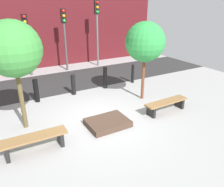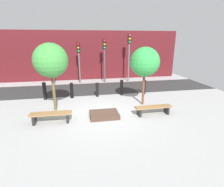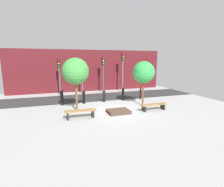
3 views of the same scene
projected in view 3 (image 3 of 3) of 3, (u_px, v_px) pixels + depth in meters
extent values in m
plane|color=#A1A1A1|center=(116.00, 111.00, 11.35)|extent=(18.00, 18.00, 0.00)
cube|color=#2E2E2E|center=(98.00, 97.00, 15.66)|extent=(18.00, 3.36, 0.01)
cube|color=#511419|center=(90.00, 71.00, 18.56)|extent=(16.20, 0.50, 4.31)
cube|color=black|center=(68.00, 116.00, 9.74)|extent=(0.11, 0.45, 0.41)
cube|color=black|center=(93.00, 113.00, 10.16)|extent=(0.11, 0.45, 0.41)
cube|color=olive|center=(80.00, 111.00, 9.91)|extent=(1.79, 0.49, 0.06)
cube|color=black|center=(144.00, 109.00, 11.23)|extent=(0.11, 0.41, 0.37)
cube|color=black|center=(163.00, 107.00, 11.72)|extent=(0.11, 0.41, 0.37)
cube|color=olive|center=(154.00, 104.00, 11.43)|extent=(1.81, 0.45, 0.06)
cube|color=#483428|center=(118.00, 111.00, 10.91)|extent=(1.35, 1.03, 0.20)
cylinder|color=brown|center=(76.00, 95.00, 11.15)|extent=(0.14, 0.14, 2.12)
sphere|color=#3E913E|center=(76.00, 71.00, 10.86)|extent=(1.67, 1.67, 1.67)
cylinder|color=brown|center=(143.00, 92.00, 12.68)|extent=(0.12, 0.12, 1.97)
sphere|color=green|center=(144.00, 72.00, 12.42)|extent=(1.58, 1.58, 1.58)
cylinder|color=black|center=(62.00, 98.00, 12.75)|extent=(0.22, 0.22, 1.07)
cylinder|color=black|center=(84.00, 97.00, 13.27)|extent=(0.20, 0.20, 0.97)
cylinder|color=black|center=(104.00, 96.00, 13.78)|extent=(0.19, 0.19, 0.91)
cylinder|color=black|center=(123.00, 94.00, 14.28)|extent=(0.19, 0.19, 1.03)
cylinder|color=black|center=(140.00, 93.00, 14.80)|extent=(0.15, 0.15, 0.94)
cylinder|color=#525252|center=(59.00, 78.00, 16.18)|extent=(0.12, 0.12, 3.34)
cube|color=black|center=(59.00, 64.00, 15.94)|extent=(0.28, 0.16, 0.78)
sphere|color=red|center=(59.00, 61.00, 15.79)|extent=(0.17, 0.17, 0.17)
sphere|color=orange|center=(59.00, 64.00, 15.84)|extent=(0.17, 0.17, 0.17)
sphere|color=green|center=(59.00, 66.00, 15.89)|extent=(0.17, 0.17, 0.17)
cylinder|color=#5B5B5B|center=(82.00, 77.00, 16.86)|extent=(0.12, 0.12, 3.31)
cube|color=black|center=(82.00, 64.00, 16.62)|extent=(0.28, 0.16, 0.78)
sphere|color=red|center=(82.00, 61.00, 16.47)|extent=(0.17, 0.17, 0.17)
sphere|color=orange|center=(82.00, 64.00, 16.52)|extent=(0.17, 0.17, 0.17)
sphere|color=green|center=(82.00, 67.00, 16.57)|extent=(0.17, 0.17, 0.17)
cylinder|color=#474747|center=(103.00, 75.00, 17.50)|extent=(0.12, 0.12, 3.55)
cube|color=black|center=(103.00, 61.00, 17.24)|extent=(0.28, 0.16, 0.78)
sphere|color=red|center=(103.00, 58.00, 17.09)|extent=(0.17, 0.17, 0.17)
sphere|color=orange|center=(103.00, 61.00, 17.14)|extent=(0.17, 0.17, 0.17)
sphere|color=green|center=(103.00, 64.00, 17.19)|extent=(0.17, 0.17, 0.17)
cylinder|color=#606060|center=(123.00, 72.00, 18.13)|extent=(0.12, 0.12, 3.99)
cube|color=black|center=(123.00, 57.00, 17.83)|extent=(0.28, 0.16, 0.78)
sphere|color=red|center=(123.00, 54.00, 17.68)|extent=(0.17, 0.17, 0.17)
sphere|color=orange|center=(123.00, 57.00, 17.73)|extent=(0.17, 0.17, 0.17)
sphere|color=green|center=(123.00, 59.00, 17.78)|extent=(0.17, 0.17, 0.17)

